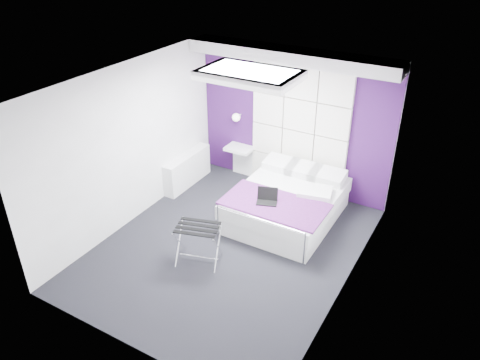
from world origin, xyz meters
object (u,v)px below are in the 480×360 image
at_px(radiator, 187,170).
at_px(bed, 287,203).
at_px(luggage_rack, 198,244).
at_px(laptop, 268,199).
at_px(wall_lamp, 237,117).
at_px(nightstand, 240,148).

height_order(radiator, bed, bed).
height_order(luggage_rack, laptop, laptop).
height_order(radiator, laptop, laptop).
xyz_separation_m(radiator, luggage_rack, (1.47, -1.78, -0.00)).
height_order(wall_lamp, bed, wall_lamp).
height_order(bed, laptop, laptop).
xyz_separation_m(wall_lamp, radiator, (-0.64, -0.76, -0.92)).
bearing_deg(nightstand, luggage_rack, -73.33).
relative_size(wall_lamp, laptop, 0.47).
height_order(nightstand, laptop, laptop).
xyz_separation_m(bed, luggage_rack, (-0.64, -1.65, 0.01)).
bearing_deg(nightstand, bed, -31.59).
height_order(nightstand, luggage_rack, nightstand).
relative_size(radiator, luggage_rack, 1.98).
height_order(bed, nightstand, bed).
distance_m(bed, luggage_rack, 1.77).
bearing_deg(nightstand, wall_lamp, 152.43).
distance_m(bed, laptop, 0.58).
xyz_separation_m(radiator, nightstand, (0.72, 0.72, 0.31)).
relative_size(bed, laptop, 6.15).
relative_size(radiator, laptop, 3.78).
bearing_deg(laptop, radiator, 142.90).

